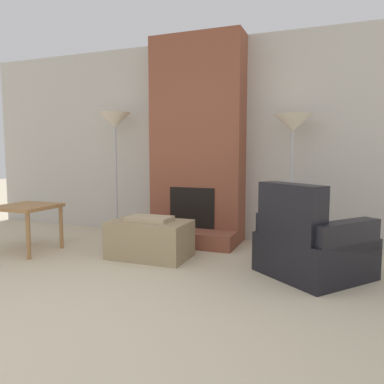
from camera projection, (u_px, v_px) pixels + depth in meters
ground_plane at (31, 342)px, 2.25m from camera, size 24.00×24.00×0.00m
wall_back at (203, 141)px, 5.02m from camera, size 7.03×0.06×2.60m
fireplace at (197, 146)px, 4.80m from camera, size 1.19×0.75×2.60m
ottoman at (150, 239)px, 4.05m from camera, size 0.85×0.53×0.45m
armchair at (309, 247)px, 3.43m from camera, size 1.14×1.14×0.87m
side_table at (27, 212)px, 4.27m from camera, size 0.59×0.59×0.54m
floor_lamp_left at (115, 125)px, 5.09m from camera, size 0.44×0.44×1.68m
floor_lamp_right at (293, 128)px, 4.26m from camera, size 0.44×0.44×1.57m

